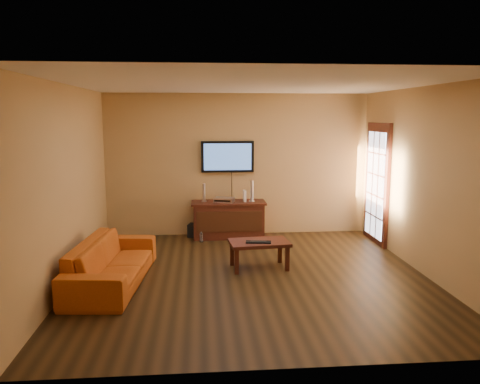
{
  "coord_description": "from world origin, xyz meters",
  "views": [
    {
      "loc": [
        -0.71,
        -6.39,
        2.28
      ],
      "look_at": [
        -0.1,
        0.8,
        1.1
      ],
      "focal_mm": 35.0,
      "sensor_mm": 36.0,
      "label": 1
    }
  ],
  "objects": [
    {
      "name": "coffee_table",
      "position": [
        0.16,
        0.36,
        0.36
      ],
      "size": [
        0.93,
        0.61,
        0.42
      ],
      "color": "#3B150D",
      "rests_on": "ground"
    },
    {
      "name": "media_console",
      "position": [
        -0.19,
        2.23,
        0.35
      ],
      "size": [
        1.39,
        0.53,
        0.69
      ],
      "color": "#3B150D",
      "rests_on": "ground"
    },
    {
      "name": "bottle",
      "position": [
        -0.71,
        1.92,
        0.09
      ],
      "size": [
        0.07,
        0.07,
        0.19
      ],
      "color": "white",
      "rests_on": "ground"
    },
    {
      "name": "room_walls",
      "position": [
        0.0,
        0.62,
        1.69
      ],
      "size": [
        5.0,
        5.0,
        5.0
      ],
      "color": "tan",
      "rests_on": "ground"
    },
    {
      "name": "av_receiver",
      "position": [
        -0.28,
        2.21,
        0.73
      ],
      "size": [
        0.42,
        0.36,
        0.08
      ],
      "primitive_type": "cube",
      "rotation": [
        0.0,
        0.0,
        -0.31
      ],
      "color": "silver",
      "rests_on": "media_console"
    },
    {
      "name": "speaker_right",
      "position": [
        0.25,
        2.21,
        0.87
      ],
      "size": [
        0.11,
        0.11,
        0.4
      ],
      "color": "silver",
      "rests_on": "media_console"
    },
    {
      "name": "sofa",
      "position": [
        -1.93,
        -0.13,
        0.41
      ],
      "size": [
        0.79,
        2.13,
        0.81
      ],
      "primitive_type": "imported",
      "rotation": [
        0.0,
        0.0,
        1.48
      ],
      "color": "#B44E14",
      "rests_on": "ground"
    },
    {
      "name": "television",
      "position": [
        -0.19,
        2.45,
        1.51
      ],
      "size": [
        1.0,
        0.08,
        0.59
      ],
      "color": "black",
      "rests_on": "ground"
    },
    {
      "name": "ground_plane",
      "position": [
        0.0,
        0.0,
        0.0
      ],
      "size": [
        5.0,
        5.0,
        0.0
      ],
      "primitive_type": "plane",
      "color": "black",
      "rests_on": "ground"
    },
    {
      "name": "keyboard",
      "position": [
        0.13,
        0.28,
        0.43
      ],
      "size": [
        0.39,
        0.19,
        0.02
      ],
      "color": "black",
      "rests_on": "coffee_table"
    },
    {
      "name": "subwoofer",
      "position": [
        -0.83,
        2.32,
        0.12
      ],
      "size": [
        0.3,
        0.3,
        0.24
      ],
      "primitive_type": "cube",
      "rotation": [
        0.0,
        0.0,
        -0.25
      ],
      "color": "black",
      "rests_on": "ground"
    },
    {
      "name": "speaker_left",
      "position": [
        -0.65,
        2.27,
        0.84
      ],
      "size": [
        0.09,
        0.09,
        0.35
      ],
      "color": "silver",
      "rests_on": "media_console"
    },
    {
      "name": "french_door",
      "position": [
        2.46,
        1.7,
        1.05
      ],
      "size": [
        0.07,
        1.02,
        2.22
      ],
      "color": "#3B150D",
      "rests_on": "ground"
    },
    {
      "name": "game_console",
      "position": [
        0.11,
        2.22,
        0.79
      ],
      "size": [
        0.05,
        0.16,
        0.21
      ],
      "primitive_type": "cube",
      "rotation": [
        0.0,
        0.0,
        0.06
      ],
      "color": "white",
      "rests_on": "media_console"
    }
  ]
}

